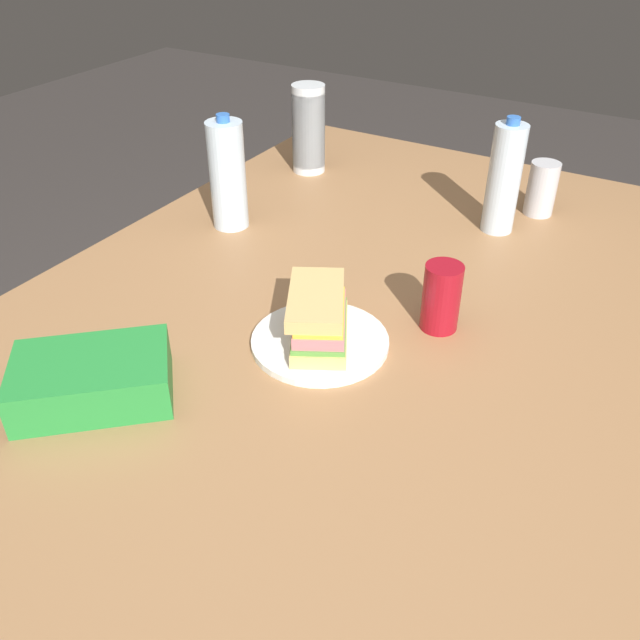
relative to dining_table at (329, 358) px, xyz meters
The scene contains 10 objects.
ground_plane 0.67m from the dining_table, ahead, with size 8.00×8.00×0.00m, color #383330.
dining_table is the anchor object (origin of this frame).
paper_plate 0.09m from the dining_table, 167.02° to the right, with size 0.23×0.23×0.01m, color white.
sandwich 0.13m from the dining_table, behind, with size 0.20×0.17×0.08m.
soda_can_red 0.23m from the dining_table, 59.38° to the right, with size 0.07×0.07×0.12m, color maroon.
chip_bag 0.42m from the dining_table, 148.10° to the left, with size 0.23×0.15×0.07m, color #268C38.
water_bottle_tall 0.49m from the dining_table, 58.91° to the left, with size 0.08×0.08×0.25m.
plastic_cup_stack 0.74m from the dining_table, 34.18° to the left, with size 0.08×0.08×0.22m.
water_bottle_spare 0.56m from the dining_table, 14.20° to the right, with size 0.07×0.07×0.25m.
soda_can_silver 0.68m from the dining_table, 16.16° to the right, with size 0.07×0.07×0.12m, color silver.
Camera 1 is at (-0.85, -0.48, 1.42)m, focal length 37.99 mm.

